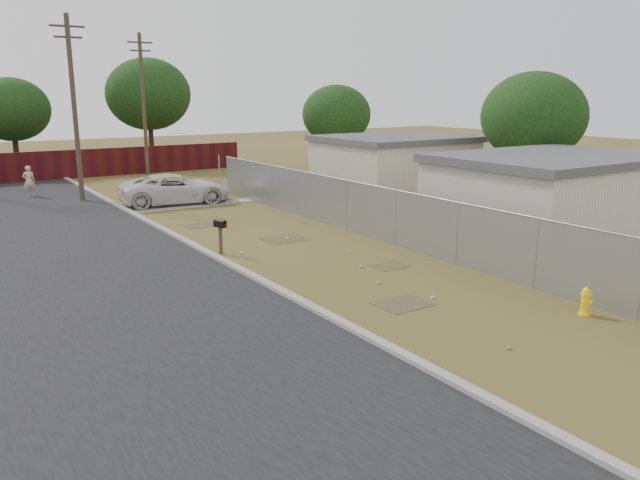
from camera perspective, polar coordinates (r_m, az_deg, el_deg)
ground at (r=20.65m, az=0.22°, el=-1.64°), size 120.00×120.00×0.00m
street at (r=25.61m, az=-22.94°, el=0.29°), size 15.10×60.00×0.12m
chainlink_fence at (r=23.06m, az=5.30°, el=1.94°), size 0.10×27.06×2.02m
privacy_fence at (r=42.17m, az=-26.37°, el=5.94°), size 30.00×0.12×1.80m
utility_poles at (r=38.02m, az=-22.57°, el=11.40°), size 12.60×8.24×9.00m
houses at (r=28.87m, az=13.03°, el=5.50°), size 9.30×17.24×3.10m
horizon_trees at (r=41.91m, az=-17.18°, el=11.81°), size 33.32×31.94×7.78m
fire_hydrant at (r=16.67m, az=23.12°, el=-5.20°), size 0.37×0.37×0.74m
mailbox at (r=21.18m, az=-9.12°, el=1.21°), size 0.32×0.52×1.20m
pickup_truck at (r=31.38m, az=-13.08°, el=4.58°), size 5.57×3.06×1.48m
pedestrian at (r=36.13m, az=-25.07°, el=4.91°), size 0.62×0.42×1.63m
scattered_litter at (r=19.02m, az=3.06°, el=-2.85°), size 3.28×11.55×0.07m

